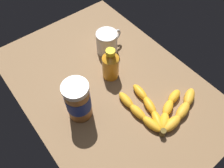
% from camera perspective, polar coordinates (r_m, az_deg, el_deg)
% --- Properties ---
extents(ground_plane, '(0.90, 0.62, 0.04)m').
position_cam_1_polar(ground_plane, '(0.88, -1.01, -0.64)').
color(ground_plane, brown).
extents(banana_bunch, '(0.23, 0.25, 0.04)m').
position_cam_1_polar(banana_bunch, '(0.80, 12.59, -6.40)').
color(banana_bunch, gold).
rests_on(banana_bunch, ground_plane).
extents(peanut_butter_jar, '(0.09, 0.09, 0.16)m').
position_cam_1_polar(peanut_butter_jar, '(0.73, -8.76, -4.29)').
color(peanut_butter_jar, '#9E602D').
rests_on(peanut_butter_jar, ground_plane).
extents(honey_bottle, '(0.06, 0.06, 0.14)m').
position_cam_1_polar(honey_bottle, '(0.84, -0.38, 5.00)').
color(honey_bottle, orange).
rests_on(honey_bottle, ground_plane).
extents(coffee_mug, '(0.09, 0.13, 0.10)m').
position_cam_1_polar(coffee_mug, '(0.95, -1.26, 10.76)').
color(coffee_mug, silver).
rests_on(coffee_mug, ground_plane).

